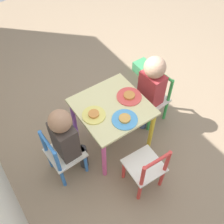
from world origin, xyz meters
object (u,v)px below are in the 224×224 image
Objects in this scene: chair_red at (146,169)px; plate_back at (94,115)px; storage_bin at (146,70)px; kids_table at (112,113)px; plate_left at (125,119)px; chair_blue at (63,155)px; child_back at (66,137)px; chair_green at (153,99)px; plate_front at (129,96)px; child_front at (151,86)px.

plate_back is (0.47, 0.14, 0.25)m from chair_red.
kids_table is at bearing 122.78° from storage_bin.
plate_left is (-0.16, -0.16, 0.00)m from plate_back.
child_back reaches higher than chair_blue.
chair_green is 0.71m from chair_red.
chair_blue is 2.64× the size of plate_left.
chair_blue is at bearing 93.96° from plate_back.
plate_front is 0.94m from storage_bin.
plate_back is at bearing -91.02° from chair_green.
plate_back is (0.02, -0.25, 0.07)m from child_back.
plate_front is (0.02, -0.64, 0.25)m from chair_blue.
chair_red is 0.69× the size of child_front.
kids_table is 1.05× the size of chair_green.
plate_left is (0.31, -0.02, 0.25)m from chair_red.
kids_table is at bearing -0.00° from plate_left.
chair_blue reaches higher than storage_bin.
chair_red reaches higher than storage_bin.
chair_red is 0.63m from child_back.
child_front is 3.82× the size of plate_left.
chair_green is at bearing -83.95° from plate_front.
child_back is at bearing -90.64° from chair_green.
child_front is 0.26m from plate_front.
kids_table is 0.41m from child_back.
kids_table is 2.69× the size of plate_front.
child_front is 0.58m from plate_back.
child_front is at bearing -89.32° from child_back.
chair_green is at bearing 145.51° from storage_bin.
kids_table is at bearing -90.00° from chair_green.
storage_bin is at bearing -127.40° from chair_red.
kids_table is 0.42m from child_front.
chair_red is 0.70× the size of child_back.
plate_front reaches higher than kids_table.
child_back is (0.00, -0.06, 0.19)m from chair_blue.
plate_back is 1.19m from storage_bin.
chair_red is at bearing 176.36° from plate_left.
child_back reaches higher than plate_left.
chair_green is 0.40m from plate_front.
chair_green is 2.55× the size of plate_front.
kids_table is at bearing -90.00° from child_front.
chair_red is (-0.51, 0.49, 0.00)m from chair_green.
kids_table is 0.50m from chair_green.
child_front is (-0.00, 0.06, 0.20)m from chair_green.
chair_blue is 0.64m from chair_red.
child_front is at bearing -83.46° from plate_front.
child_front reaches higher than kids_table.
child_front is at bearing -89.36° from chair_blue.
chair_red is 2.86× the size of plate_back.
plate_left is at bearing -69.02° from child_front.
plate_back is (0.00, 0.33, -0.00)m from plate_front.
chair_blue is 2.55× the size of plate_front.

